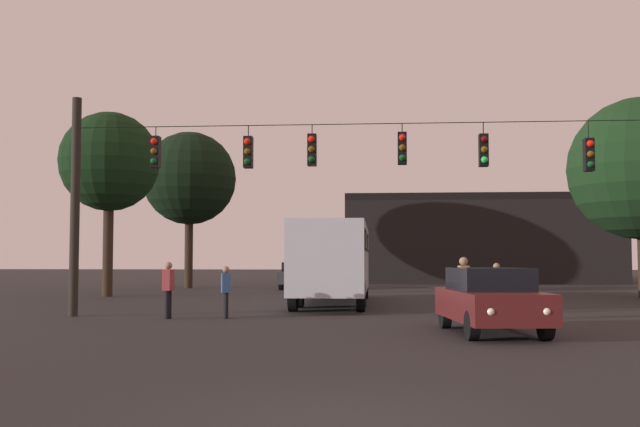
# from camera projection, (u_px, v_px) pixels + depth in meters

# --- Properties ---
(ground_plane) EXTENTS (168.00, 168.00, 0.00)m
(ground_plane) POSITION_uv_depth(u_px,v_px,m) (369.00, 299.00, 32.30)
(ground_plane) COLOR black
(ground_plane) RESTS_ON ground
(overhead_signal_span) EXTENTS (17.80, 0.44, 6.66)m
(overhead_signal_span) POSITION_uv_depth(u_px,v_px,m) (363.00, 184.00, 22.13)
(overhead_signal_span) COLOR black
(overhead_signal_span) RESTS_ON ground
(city_bus) EXTENTS (2.57, 11.00, 3.00)m
(city_bus) POSITION_uv_depth(u_px,v_px,m) (334.00, 255.00, 28.78)
(city_bus) COLOR #B7BCC6
(city_bus) RESTS_ON ground
(car_near_right) EXTENTS (2.27, 4.48, 1.52)m
(car_near_right) POSITION_uv_depth(u_px,v_px,m) (491.00, 299.00, 17.43)
(car_near_right) COLOR #511919
(car_near_right) RESTS_ON ground
(car_far_left) EXTENTS (1.99, 4.40, 1.52)m
(car_far_left) POSITION_uv_depth(u_px,v_px,m) (299.00, 275.00, 42.66)
(car_far_left) COLOR #2D2D33
(car_far_left) RESTS_ON ground
(pedestrian_crossing_left) EXTENTS (0.30, 0.40, 1.78)m
(pedestrian_crossing_left) POSITION_uv_depth(u_px,v_px,m) (464.00, 285.00, 20.79)
(pedestrian_crossing_left) COLOR black
(pedestrian_crossing_left) RESTS_ON ground
(pedestrian_crossing_center) EXTENTS (0.26, 0.37, 1.59)m
(pedestrian_crossing_center) POSITION_uv_depth(u_px,v_px,m) (497.00, 284.00, 24.56)
(pedestrian_crossing_center) COLOR black
(pedestrian_crossing_center) RESTS_ON ground
(pedestrian_crossing_right) EXTENTS (0.34, 0.41, 1.53)m
(pedestrian_crossing_right) POSITION_uv_depth(u_px,v_px,m) (465.00, 287.00, 23.24)
(pedestrian_crossing_right) COLOR black
(pedestrian_crossing_right) RESTS_ON ground
(pedestrian_near_bus) EXTENTS (0.34, 0.42, 1.52)m
(pedestrian_near_bus) POSITION_uv_depth(u_px,v_px,m) (226.00, 289.00, 21.76)
(pedestrian_near_bus) COLOR black
(pedestrian_near_bus) RESTS_ON ground
(pedestrian_trailing) EXTENTS (0.29, 0.39, 1.65)m
(pedestrian_trailing) POSITION_uv_depth(u_px,v_px,m) (168.00, 287.00, 21.70)
(pedestrian_trailing) COLOR black
(pedestrian_trailing) RESTS_ON ground
(corner_building) EXTENTS (19.03, 12.50, 6.21)m
(corner_building) POSITION_uv_depth(u_px,v_px,m) (474.00, 240.00, 56.70)
(corner_building) COLOR black
(corner_building) RESTS_ON ground
(tree_left_silhouette) EXTENTS (5.49, 5.49, 9.22)m
(tree_left_silhouette) POSITION_uv_depth(u_px,v_px,m) (189.00, 179.00, 44.36)
(tree_left_silhouette) COLOR #2D2116
(tree_left_silhouette) RESTS_ON ground
(tree_right_far) EXTENTS (4.58, 4.58, 8.49)m
(tree_right_far) POSITION_uv_depth(u_px,v_px,m) (109.00, 162.00, 34.56)
(tree_right_far) COLOR #2D2116
(tree_right_far) RESTS_ON ground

